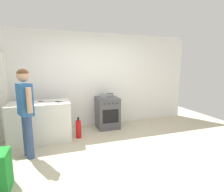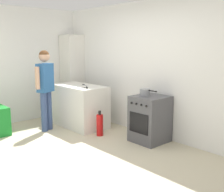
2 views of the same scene
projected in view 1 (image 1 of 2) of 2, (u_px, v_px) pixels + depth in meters
ground_plane at (114, 156)px, 3.34m from camera, size 8.00×8.00×0.00m
back_wall at (92, 80)px, 4.94m from camera, size 6.00×0.10×2.60m
counter_unit at (41, 122)px, 3.96m from camera, size 1.30×0.70×0.90m
oven_left at (107, 112)px, 4.85m from camera, size 0.58×0.62×0.85m
pot at (104, 96)px, 4.72m from camera, size 0.37×0.19×0.12m
knife_paring at (56, 102)px, 3.95m from camera, size 0.19×0.13×0.01m
knife_bread at (55, 102)px, 3.86m from camera, size 0.35×0.04×0.01m
knife_chef at (45, 101)px, 4.00m from camera, size 0.31×0.11×0.01m
person at (25, 105)px, 3.16m from camera, size 0.32×0.53×1.66m
fire_extinguisher at (78, 129)px, 4.17m from camera, size 0.13×0.13×0.50m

